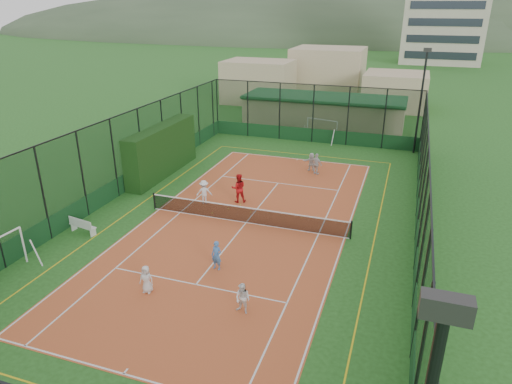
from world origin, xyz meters
TOP-DOWN VIEW (x-y plane):
  - ground at (0.00, 0.00)m, footprint 300.00×300.00m
  - court_slab at (0.00, 0.00)m, footprint 11.17×23.97m
  - tennis_net at (0.00, 0.00)m, footprint 11.67×0.12m
  - perimeter_fence at (0.00, 0.00)m, footprint 18.12×34.12m
  - floodlight_ne at (8.60, 16.60)m, footprint 0.60×0.26m
  - clubhouse at (0.00, 22.00)m, footprint 15.20×7.20m
  - distant_hills at (0.00, 150.00)m, footprint 200.00×60.00m
  - hedge_left at (-8.30, 5.54)m, footprint 1.20×7.98m
  - white_bench at (-7.80, -3.94)m, footprint 1.69×0.73m
  - futsal_goal_far at (0.71, 17.68)m, footprint 3.04×1.51m
  - child_near_left at (-1.72, -7.54)m, footprint 0.64×0.45m
  - child_near_mid at (0.36, -4.92)m, footprint 0.55×0.40m
  - child_near_right at (2.61, -7.55)m, footprint 0.73×0.62m
  - child_far_left at (-3.33, 1.70)m, footprint 1.11×0.93m
  - child_far_right at (2.08, 8.97)m, footprint 0.98×0.72m
  - child_far_back at (1.58, 9.62)m, footprint 1.31×0.73m
  - coach at (-1.42, 2.60)m, footprint 1.10×1.01m
  - tennis_balls at (0.05, 1.46)m, footprint 5.16×1.72m

SIDE VIEW (x-z plane):
  - ground at x=0.00m, z-range 0.00..0.00m
  - distant_hills at x=0.00m, z-range -12.00..12.00m
  - court_slab at x=0.00m, z-range 0.00..0.01m
  - tennis_balls at x=0.05m, z-range 0.01..0.08m
  - white_bench at x=-7.80m, z-range 0.00..0.92m
  - tennis_net at x=0.00m, z-range 0.00..1.06m
  - child_near_left at x=-1.72m, z-range 0.01..1.25m
  - child_near_right at x=2.61m, z-range 0.01..1.32m
  - child_far_back at x=1.58m, z-range 0.01..1.35m
  - child_near_mid at x=0.36m, z-range 0.01..1.41m
  - child_far_left at x=-3.33m, z-range 0.01..1.50m
  - child_far_right at x=2.08m, z-range 0.01..1.55m
  - coach at x=-1.42m, z-range 0.01..1.83m
  - futsal_goal_far at x=0.71m, z-range 0.00..1.88m
  - clubhouse at x=0.00m, z-range 0.00..3.15m
  - hedge_left at x=-8.30m, z-range 0.00..3.49m
  - perimeter_fence at x=0.00m, z-range 0.00..5.00m
  - floodlight_ne at x=8.60m, z-range 0.00..8.25m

